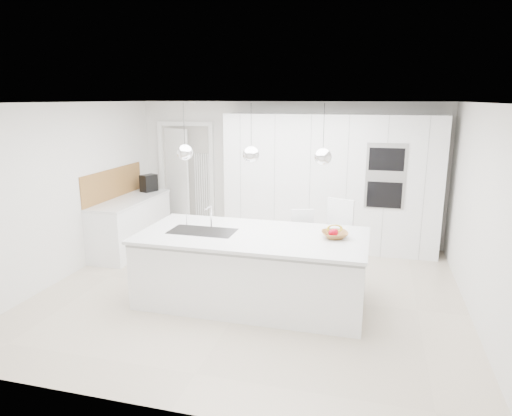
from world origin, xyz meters
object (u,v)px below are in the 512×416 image
(island_base, at_px, (252,271))
(fruit_bowl, at_px, (335,235))
(espresso_machine, at_px, (149,183))
(bar_stool_left, at_px, (300,248))
(bar_stool_right, at_px, (338,245))

(island_base, xyz_separation_m, fruit_bowl, (1.01, 0.15, 0.51))
(island_base, relative_size, fruit_bowl, 8.75)
(island_base, xyz_separation_m, espresso_machine, (-2.53, 2.16, 0.62))
(island_base, relative_size, espresso_machine, 9.15)
(fruit_bowl, xyz_separation_m, bar_stool_left, (-0.52, 0.64, -0.42))
(island_base, relative_size, bar_stool_right, 2.33)
(fruit_bowl, xyz_separation_m, bar_stool_right, (0.00, 0.65, -0.34))
(bar_stool_left, bearing_deg, espresso_machine, 137.00)
(island_base, height_order, bar_stool_left, bar_stool_left)
(island_base, distance_m, espresso_machine, 3.38)
(island_base, height_order, bar_stool_right, bar_stool_right)
(island_base, bearing_deg, espresso_machine, 139.52)
(island_base, distance_m, fruit_bowl, 1.14)
(island_base, distance_m, bar_stool_left, 0.94)
(bar_stool_left, bearing_deg, island_base, -140.31)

